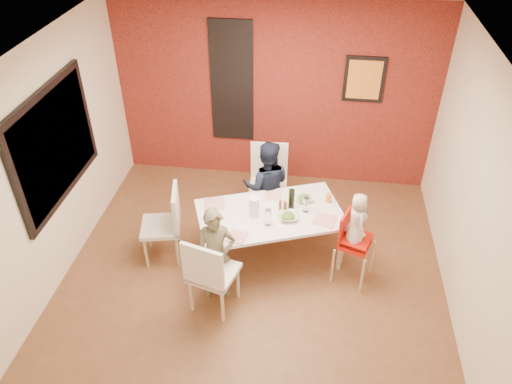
# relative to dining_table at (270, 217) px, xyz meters

# --- Properties ---
(ground) EXTENTS (4.50, 4.50, 0.00)m
(ground) POSITION_rel_dining_table_xyz_m (-0.16, -0.38, -0.64)
(ground) COLOR brown
(ground) RESTS_ON ground
(ceiling) EXTENTS (4.50, 4.50, 0.02)m
(ceiling) POSITION_rel_dining_table_xyz_m (-0.16, -0.38, 2.06)
(ceiling) COLOR white
(ceiling) RESTS_ON wall_back
(wall_back) EXTENTS (4.50, 0.02, 2.70)m
(wall_back) POSITION_rel_dining_table_xyz_m (-0.16, 1.87, 0.71)
(wall_back) COLOR #F2E7C8
(wall_back) RESTS_ON ground
(wall_front) EXTENTS (4.50, 0.02, 2.70)m
(wall_front) POSITION_rel_dining_table_xyz_m (-0.16, -2.63, 0.71)
(wall_front) COLOR #F2E7C8
(wall_front) RESTS_ON ground
(wall_left) EXTENTS (0.02, 4.50, 2.70)m
(wall_left) POSITION_rel_dining_table_xyz_m (-2.41, -0.38, 0.71)
(wall_left) COLOR #F2E7C8
(wall_left) RESTS_ON ground
(wall_right) EXTENTS (0.02, 4.50, 2.70)m
(wall_right) POSITION_rel_dining_table_xyz_m (2.09, -0.38, 0.71)
(wall_right) COLOR #F2E7C8
(wall_right) RESTS_ON ground
(brick_accent_wall) EXTENTS (4.50, 0.02, 2.70)m
(brick_accent_wall) POSITION_rel_dining_table_xyz_m (-0.16, 1.85, 0.71)
(brick_accent_wall) COLOR maroon
(brick_accent_wall) RESTS_ON ground
(picture_window_frame) EXTENTS (0.05, 1.70, 1.30)m
(picture_window_frame) POSITION_rel_dining_table_xyz_m (-2.38, -0.18, 0.91)
(picture_window_frame) COLOR black
(picture_window_frame) RESTS_ON wall_left
(picture_window_pane) EXTENTS (0.02, 1.55, 1.15)m
(picture_window_pane) POSITION_rel_dining_table_xyz_m (-2.36, -0.18, 0.91)
(picture_window_pane) COLOR black
(picture_window_pane) RESTS_ON wall_left
(glassblock_strip) EXTENTS (0.55, 0.03, 1.70)m
(glassblock_strip) POSITION_rel_dining_table_xyz_m (-0.76, 1.84, 0.86)
(glassblock_strip) COLOR silver
(glassblock_strip) RESTS_ON wall_back
(glassblock_surround) EXTENTS (0.60, 0.03, 1.76)m
(glassblock_surround) POSITION_rel_dining_table_xyz_m (-0.76, 1.83, 0.86)
(glassblock_surround) COLOR black
(glassblock_surround) RESTS_ON wall_back
(art_print_frame) EXTENTS (0.54, 0.03, 0.64)m
(art_print_frame) POSITION_rel_dining_table_xyz_m (1.04, 1.83, 1.01)
(art_print_frame) COLOR black
(art_print_frame) RESTS_ON wall_back
(art_print_canvas) EXTENTS (0.44, 0.01, 0.54)m
(art_print_canvas) POSITION_rel_dining_table_xyz_m (1.04, 1.82, 1.01)
(art_print_canvas) COLOR gold
(art_print_canvas) RESTS_ON wall_back
(dining_table) EXTENTS (1.90, 1.47, 0.70)m
(dining_table) POSITION_rel_dining_table_xyz_m (0.00, 0.00, 0.00)
(dining_table) COLOR white
(dining_table) RESTS_ON ground
(chair_near) EXTENTS (0.58, 0.58, 1.02)m
(chair_near) POSITION_rel_dining_table_xyz_m (-0.54, -0.92, -0.07)
(chair_near) COLOR white
(chair_near) RESTS_ON ground
(chair_far) EXTENTS (0.52, 0.52, 1.06)m
(chair_far) POSITION_rel_dining_table_xyz_m (-0.12, 0.88, -0.05)
(chair_far) COLOR silver
(chair_far) RESTS_ON ground
(chair_left) EXTENTS (0.54, 0.54, 0.99)m
(chair_left) POSITION_rel_dining_table_xyz_m (-1.23, -0.13, -0.08)
(chair_left) COLOR silver
(chair_left) RESTS_ON ground
(high_chair) EXTENTS (0.49, 0.49, 0.92)m
(high_chair) POSITION_rel_dining_table_xyz_m (0.96, -0.19, -0.09)
(high_chair) COLOR red
(high_chair) RESTS_ON ground
(child_near) EXTENTS (0.49, 0.38, 1.19)m
(child_near) POSITION_rel_dining_table_xyz_m (-0.52, -0.67, -0.04)
(child_near) COLOR brown
(child_near) RESTS_ON ground
(child_far) EXTENTS (0.67, 0.54, 1.28)m
(child_far) POSITION_rel_dining_table_xyz_m (-0.12, 0.62, 0.00)
(child_far) COLOR black
(child_far) RESTS_ON ground
(toddler) EXTENTS (0.30, 0.37, 0.67)m
(toddler) POSITION_rel_dining_table_xyz_m (0.98, -0.21, 0.24)
(toddler) COLOR beige
(toddler) RESTS_ON high_chair
(plate_near_left) EXTENTS (0.25, 0.25, 0.01)m
(plate_near_left) POSITION_rel_dining_table_xyz_m (-0.32, -0.48, 0.07)
(plate_near_left) COLOR silver
(plate_near_left) RESTS_ON dining_table
(plate_far_mid) EXTENTS (0.22, 0.22, 0.01)m
(plate_far_mid) POSITION_rel_dining_table_xyz_m (0.00, 0.34, 0.07)
(plate_far_mid) COLOR white
(plate_far_mid) RESTS_ON dining_table
(plate_near_right) EXTENTS (0.29, 0.29, 0.01)m
(plate_near_right) POSITION_rel_dining_table_xyz_m (0.64, -0.05, 0.07)
(plate_near_right) COLOR white
(plate_near_right) RESTS_ON dining_table
(plate_far_left) EXTENTS (0.29, 0.29, 0.01)m
(plate_far_left) POSITION_rel_dining_table_xyz_m (-0.68, 0.09, 0.07)
(plate_far_left) COLOR silver
(plate_far_left) RESTS_ON dining_table
(salad_bowl_a) EXTENTS (0.28, 0.28, 0.06)m
(salad_bowl_a) POSITION_rel_dining_table_xyz_m (0.22, -0.07, 0.09)
(salad_bowl_a) COLOR white
(salad_bowl_a) RESTS_ON dining_table
(salad_bowl_b) EXTENTS (0.26, 0.26, 0.05)m
(salad_bowl_b) POSITION_rel_dining_table_xyz_m (0.38, 0.31, 0.09)
(salad_bowl_b) COLOR white
(salad_bowl_b) RESTS_ON dining_table
(wine_bottle) EXTENTS (0.07, 0.07, 0.27)m
(wine_bottle) POSITION_rel_dining_table_xyz_m (0.23, 0.13, 0.19)
(wine_bottle) COLOR black
(wine_bottle) RESTS_ON dining_table
(wine_glass_a) EXTENTS (0.07, 0.07, 0.21)m
(wine_glass_a) POSITION_rel_dining_table_xyz_m (-0.00, -0.21, 0.17)
(wine_glass_a) COLOR white
(wine_glass_a) RESTS_ON dining_table
(wine_glass_b) EXTENTS (0.07, 0.07, 0.19)m
(wine_glass_b) POSITION_rel_dining_table_xyz_m (0.41, 0.09, 0.16)
(wine_glass_b) COLOR white
(wine_glass_b) RESTS_ON dining_table
(paper_towel_roll) EXTENTS (0.12, 0.12, 0.26)m
(paper_towel_roll) POSITION_rel_dining_table_xyz_m (-0.18, -0.08, 0.19)
(paper_towel_roll) COLOR white
(paper_towel_roll) RESTS_ON dining_table
(condiment_red) EXTENTS (0.04, 0.04, 0.15)m
(condiment_red) POSITION_rel_dining_table_xyz_m (0.17, 0.04, 0.14)
(condiment_red) COLOR red
(condiment_red) RESTS_ON dining_table
(condiment_green) EXTENTS (0.04, 0.04, 0.15)m
(condiment_green) POSITION_rel_dining_table_xyz_m (0.17, 0.04, 0.14)
(condiment_green) COLOR #2D7727
(condiment_green) RESTS_ON dining_table
(condiment_brown) EXTENTS (0.03, 0.03, 0.14)m
(condiment_brown) POSITION_rel_dining_table_xyz_m (0.11, 0.08, 0.13)
(condiment_brown) COLOR brown
(condiment_brown) RESTS_ON dining_table
(sippy_cup) EXTENTS (0.06, 0.06, 0.11)m
(sippy_cup) POSITION_rel_dining_table_xyz_m (0.67, 0.31, 0.12)
(sippy_cup) COLOR orange
(sippy_cup) RESTS_ON dining_table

